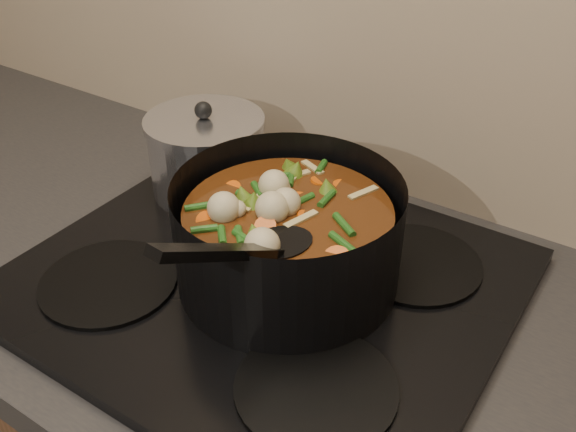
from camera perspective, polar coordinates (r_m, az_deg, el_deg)
The scene contains 3 objects.
stovetop at distance 0.87m, azimuth -2.05°, elevation -5.63°, with size 0.62×0.54×0.03m.
stockpot at distance 0.82m, azimuth 0.00°, elevation -1.95°, with size 0.36×0.43×0.21m.
saucepan at distance 1.02m, azimuth -7.24°, elevation 5.46°, with size 0.19×0.19×0.15m.
Camera 1 is at (0.40, 1.39, 1.48)m, focal length 40.00 mm.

